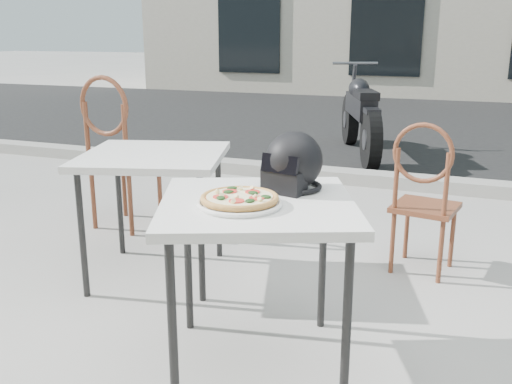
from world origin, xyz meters
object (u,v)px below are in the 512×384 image
(pizza, at_px, (240,198))
(cafe_chair_side, at_px, (116,145))
(cafe_table_main, at_px, (257,216))
(cafe_chair_main, at_px, (424,191))
(cafe_table_side, at_px, (154,164))
(motorcycle, at_px, (360,116))
(plate, at_px, (240,204))
(helmet, at_px, (293,164))

(pizza, relative_size, cafe_chair_side, 0.34)
(cafe_table_main, bearing_deg, cafe_chair_main, 66.38)
(cafe_table_side, relative_size, cafe_chair_side, 0.86)
(motorcycle, bearing_deg, cafe_table_side, -116.39)
(cafe_chair_main, bearing_deg, cafe_table_side, 31.79)
(pizza, bearing_deg, plate, -122.42)
(motorcycle, bearing_deg, cafe_table_main, -104.43)
(cafe_table_side, bearing_deg, helmet, -25.45)
(helmet, relative_size, cafe_table_side, 0.32)
(cafe_table_main, bearing_deg, cafe_table_side, 142.84)
(cafe_chair_main, distance_m, cafe_table_side, 1.58)
(plate, bearing_deg, cafe_chair_main, 66.56)
(cafe_chair_side, distance_m, motorcycle, 3.51)
(cafe_table_side, height_order, cafe_chair_side, cafe_chair_side)
(plate, height_order, cafe_chair_main, cafe_chair_main)
(cafe_table_main, xyz_separation_m, cafe_chair_side, (-1.60, 1.33, -0.05))
(cafe_table_main, distance_m, cafe_chair_main, 1.39)
(helmet, xyz_separation_m, cafe_chair_side, (-1.68, 1.11, -0.23))
(motorcycle, bearing_deg, cafe_chair_side, -128.97)
(cafe_chair_main, height_order, cafe_table_side, cafe_chair_main)
(helmet, xyz_separation_m, motorcycle, (-0.57, 4.43, -0.39))
(cafe_chair_main, height_order, motorcycle, motorcycle)
(cafe_table_side, xyz_separation_m, cafe_chair_side, (-0.70, 0.65, -0.05))
(cafe_chair_main, bearing_deg, cafe_chair_side, 8.33)
(cafe_table_side, distance_m, motorcycle, 3.99)
(helmet, distance_m, cafe_chair_side, 2.03)
(plate, xyz_separation_m, pizza, (0.00, 0.00, 0.02))
(cafe_table_side, bearing_deg, plate, -42.13)
(cafe_table_side, distance_m, cafe_chair_side, 0.95)
(helmet, height_order, cafe_chair_main, helmet)
(plate, relative_size, cafe_chair_main, 0.40)
(plate, xyz_separation_m, helmet, (0.12, 0.31, 0.10))
(cafe_table_main, bearing_deg, helmet, 69.75)
(cafe_chair_main, bearing_deg, motorcycle, -62.85)
(cafe_table_main, relative_size, motorcycle, 0.50)
(plate, bearing_deg, cafe_table_main, 69.01)
(pizza, distance_m, cafe_chair_side, 2.12)
(pizza, relative_size, cafe_chair_main, 0.41)
(cafe_chair_main, bearing_deg, pizza, 76.56)
(cafe_table_main, relative_size, helmet, 3.30)
(plate, relative_size, helmet, 1.20)
(pizza, xyz_separation_m, helmet, (0.12, 0.31, 0.08))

